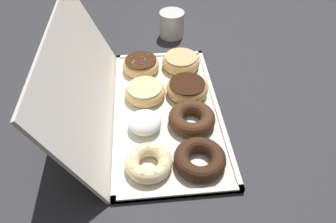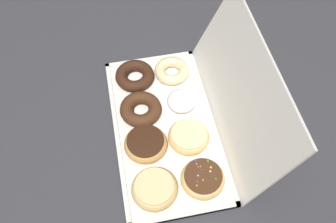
# 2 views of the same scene
# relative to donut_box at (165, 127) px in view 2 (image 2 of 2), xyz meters

# --- Properties ---
(ground_plane) EXTENTS (3.00, 3.00, 0.00)m
(ground_plane) POSITION_rel_donut_box_xyz_m (0.00, 0.00, -0.01)
(ground_plane) COLOR #333338
(donut_box) EXTENTS (0.53, 0.28, 0.01)m
(donut_box) POSITION_rel_donut_box_xyz_m (0.00, 0.00, 0.00)
(donut_box) COLOR silver
(donut_box) RESTS_ON ground
(box_lid_open) EXTENTS (0.53, 0.11, 0.26)m
(box_lid_open) POSITION_rel_donut_box_xyz_m (0.00, 0.20, 0.13)
(box_lid_open) COLOR silver
(box_lid_open) RESTS_ON ground
(chocolate_cake_ring_donut_0) EXTENTS (0.12, 0.12, 0.04)m
(chocolate_cake_ring_donut_0) POSITION_rel_donut_box_xyz_m (-0.19, -0.06, 0.02)
(chocolate_cake_ring_donut_0) COLOR #381E11
(chocolate_cake_ring_donut_0) RESTS_ON donut_box
(chocolate_cake_ring_donut_1) EXTENTS (0.12, 0.12, 0.04)m
(chocolate_cake_ring_donut_1) POSITION_rel_donut_box_xyz_m (-0.06, -0.06, 0.02)
(chocolate_cake_ring_donut_1) COLOR #472816
(chocolate_cake_ring_donut_1) RESTS_ON donut_box
(chocolate_frosted_donut_2) EXTENTS (0.12, 0.12, 0.04)m
(chocolate_frosted_donut_2) POSITION_rel_donut_box_xyz_m (0.06, -0.06, 0.03)
(chocolate_frosted_donut_2) COLOR tan
(chocolate_frosted_donut_2) RESTS_ON donut_box
(glazed_ring_donut_3) EXTENTS (0.12, 0.12, 0.04)m
(glazed_ring_donut_3) POSITION_rel_donut_box_xyz_m (0.19, -0.06, 0.03)
(glazed_ring_donut_3) COLOR #E5B770
(glazed_ring_donut_3) RESTS_ON donut_box
(cruller_donut_4) EXTENTS (0.11, 0.11, 0.03)m
(cruller_donut_4) POSITION_rel_donut_box_xyz_m (-0.18, 0.06, 0.02)
(cruller_donut_4) COLOR beige
(cruller_donut_4) RESTS_ON donut_box
(powdered_filled_donut_5) EXTENTS (0.08, 0.08, 0.04)m
(powdered_filled_donut_5) POSITION_rel_donut_box_xyz_m (-0.06, 0.06, 0.03)
(powdered_filled_donut_5) COLOR white
(powdered_filled_donut_5) RESTS_ON donut_box
(glazed_ring_donut_6) EXTENTS (0.11, 0.11, 0.04)m
(glazed_ring_donut_6) POSITION_rel_donut_box_xyz_m (0.06, 0.06, 0.02)
(glazed_ring_donut_6) COLOR #E5B770
(glazed_ring_donut_6) RESTS_ON donut_box
(sprinkle_donut_7) EXTENTS (0.11, 0.11, 0.04)m
(sprinkle_donut_7) POSITION_rel_donut_box_xyz_m (0.18, 0.06, 0.03)
(sprinkle_donut_7) COLOR #E5B770
(sprinkle_donut_7) RESTS_ON donut_box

